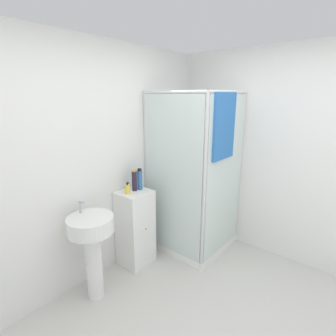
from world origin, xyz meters
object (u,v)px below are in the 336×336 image
(shampoo_bottle_tall_black, at_px, (134,180))
(sink, at_px, (92,241))
(soap_dispenser, at_px, (127,189))
(shampoo_bottle_blue, at_px, (140,179))

(shampoo_bottle_tall_black, bearing_deg, sink, -169.40)
(sink, xyz_separation_m, soap_dispenser, (0.57, 0.12, 0.34))
(soap_dispenser, relative_size, shampoo_bottle_blue, 0.55)
(sink, height_order, shampoo_bottle_blue, shampoo_bottle_blue)
(soap_dispenser, height_order, shampoo_bottle_tall_black, shampoo_bottle_tall_black)
(soap_dispenser, xyz_separation_m, shampoo_bottle_tall_black, (0.12, 0.01, 0.07))
(soap_dispenser, bearing_deg, shampoo_bottle_tall_black, 5.88)
(sink, bearing_deg, soap_dispenser, 11.59)
(soap_dispenser, height_order, shampoo_bottle_blue, shampoo_bottle_blue)
(shampoo_bottle_blue, bearing_deg, soap_dispenser, 177.55)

